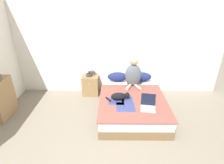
{
  "coord_description": "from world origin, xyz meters",
  "views": [
    {
      "loc": [
        0.09,
        -1.46,
        2.39
      ],
      "look_at": [
        0.06,
        2.02,
        0.75
      ],
      "focal_mm": 28.0,
      "sensor_mm": 36.0,
      "label": 1
    }
  ],
  "objects": [
    {
      "name": "laptop_open",
      "position": [
        0.8,
        1.54,
        0.45
      ],
      "size": [
        0.33,
        0.34,
        0.26
      ],
      "rotation": [
        0.0,
        0.0,
        -0.15
      ],
      "color": "#B7B7BC",
      "rests_on": "bed"
    },
    {
      "name": "person_sitting",
      "position": [
        0.59,
        2.54,
        0.73
      ],
      "size": [
        0.4,
        0.39,
        0.78
      ],
      "color": "slate",
      "rests_on": "bed"
    },
    {
      "name": "nightstand",
      "position": [
        -0.53,
        2.8,
        0.27
      ],
      "size": [
        0.43,
        0.37,
        0.55
      ],
      "color": "#937047",
      "rests_on": "ground_plane"
    },
    {
      "name": "bookshelf",
      "position": [
        -2.33,
        1.79,
        0.44
      ],
      "size": [
        0.24,
        0.66,
        0.88
      ],
      "color": "#99754C",
      "rests_on": "ground_plane"
    },
    {
      "name": "pillow_near",
      "position": [
        0.2,
        2.83,
        0.52
      ],
      "size": [
        0.53,
        0.25,
        0.24
      ],
      "color": "navy",
      "rests_on": "bed"
    },
    {
      "name": "cat_tabby",
      "position": [
        0.23,
        1.85,
        0.48
      ],
      "size": [
        0.53,
        0.2,
        0.18
      ],
      "rotation": [
        0.0,
        0.0,
        0.07
      ],
      "color": "black",
      "rests_on": "bed"
    },
    {
      "name": "bed",
      "position": [
        0.52,
        2.0,
        0.2
      ],
      "size": [
        1.47,
        1.95,
        0.4
      ],
      "color": "brown",
      "rests_on": "ground_plane"
    },
    {
      "name": "wall_back",
      "position": [
        0.0,
        3.05,
        1.27
      ],
      "size": [
        5.97,
        0.05,
        2.55
      ],
      "color": "white",
      "rests_on": "ground_plane"
    },
    {
      "name": "pillow_far",
      "position": [
        0.84,
        2.83,
        0.52
      ],
      "size": [
        0.53,
        0.25,
        0.24
      ],
      "color": "navy",
      "rests_on": "bed"
    },
    {
      "name": "table_lamp",
      "position": [
        -0.55,
        2.81,
        0.81
      ],
      "size": [
        0.28,
        0.28,
        0.39
      ],
      "color": "#38383D",
      "rests_on": "nightstand"
    }
  ]
}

